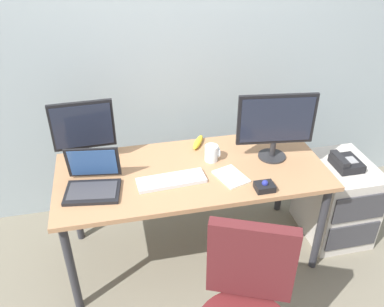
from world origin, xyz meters
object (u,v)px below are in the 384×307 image
(trackball_mouse, at_px, (265,186))
(keyboard, at_px, (171,180))
(paper_notepad, at_px, (231,177))
(banana, at_px, (198,142))
(file_cabinet, at_px, (336,199))
(monitor_main, at_px, (276,123))
(coffee_mug, at_px, (212,153))
(monitor_side, at_px, (83,130))
(desk_phone, at_px, (346,163))
(laptop, at_px, (93,181))

(trackball_mouse, bearing_deg, keyboard, 159.80)
(paper_notepad, distance_m, banana, 0.44)
(file_cabinet, xyz_separation_m, monitor_main, (-0.53, 0.04, 0.66))
(file_cabinet, xyz_separation_m, trackball_mouse, (-0.70, -0.28, 0.43))
(keyboard, height_order, coffee_mug, coffee_mug)
(coffee_mug, xyz_separation_m, paper_notepad, (0.07, -0.21, -0.05))
(trackball_mouse, bearing_deg, monitor_side, 152.38)
(keyboard, distance_m, banana, 0.46)
(keyboard, distance_m, coffee_mug, 0.35)
(desk_phone, distance_m, laptop, 1.67)
(desk_phone, height_order, keyboard, keyboard)
(paper_notepad, xyz_separation_m, banana, (-0.11, 0.42, 0.01))
(keyboard, relative_size, banana, 2.20)
(monitor_main, bearing_deg, monitor_side, 170.22)
(paper_notepad, bearing_deg, trackball_mouse, -45.57)
(monitor_side, relative_size, coffee_mug, 3.91)
(file_cabinet, height_order, desk_phone, desk_phone)
(file_cabinet, height_order, keyboard, keyboard)
(monitor_side, xyz_separation_m, banana, (0.74, 0.05, -0.21))
(file_cabinet, relative_size, trackball_mouse, 5.37)
(keyboard, bearing_deg, desk_phone, 3.41)
(desk_phone, xyz_separation_m, coffee_mug, (-0.91, 0.11, 0.13))
(monitor_side, height_order, coffee_mug, monitor_side)
(paper_notepad, bearing_deg, file_cabinet, 8.09)
(monitor_main, bearing_deg, file_cabinet, -4.62)
(file_cabinet, height_order, monitor_side, monitor_side)
(monitor_main, xyz_separation_m, keyboard, (-0.69, -0.13, -0.24))
(laptop, relative_size, trackball_mouse, 3.14)
(monitor_side, distance_m, keyboard, 0.63)
(monitor_main, distance_m, keyboard, 0.74)
(desk_phone, bearing_deg, monitor_side, 171.22)
(monitor_main, relative_size, banana, 2.59)
(paper_notepad, bearing_deg, laptop, 175.33)
(monitor_side, xyz_separation_m, trackball_mouse, (1.00, -0.52, -0.21))
(monitor_main, relative_size, laptop, 1.42)
(coffee_mug, relative_size, paper_notepad, 0.51)
(coffee_mug, bearing_deg, file_cabinet, -5.68)
(laptop, relative_size, paper_notepad, 1.66)
(banana, bearing_deg, coffee_mug, -78.45)
(monitor_side, height_order, banana, monitor_side)
(keyboard, bearing_deg, monitor_side, 145.45)
(monitor_main, height_order, banana, monitor_main)
(desk_phone, xyz_separation_m, keyboard, (-1.21, -0.07, 0.09))
(coffee_mug, bearing_deg, trackball_mouse, -59.27)
(paper_notepad, bearing_deg, banana, 104.49)
(desk_phone, xyz_separation_m, banana, (-0.96, 0.32, 0.10))
(monitor_main, distance_m, laptop, 1.17)
(desk_phone, bearing_deg, file_cabinet, 63.22)
(monitor_main, height_order, laptop, monitor_main)
(file_cabinet, height_order, trackball_mouse, trackball_mouse)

